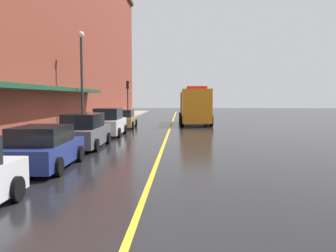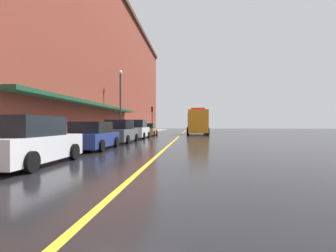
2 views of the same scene
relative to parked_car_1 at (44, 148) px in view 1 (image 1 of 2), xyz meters
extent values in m
plane|color=black|center=(4.03, 16.96, -0.74)|extent=(112.00, 112.00, 0.00)
cube|color=gray|center=(-2.17, 16.96, -0.66)|extent=(2.40, 70.00, 0.15)
cube|color=gold|center=(4.03, 16.96, -0.73)|extent=(0.16, 70.00, 0.01)
cube|color=brown|center=(-9.41, 15.96, 8.35)|extent=(12.09, 64.00, 18.18)
cube|color=#19472D|center=(-2.82, 7.96, 2.36)|extent=(1.20, 22.40, 0.24)
cylinder|color=black|center=(0.91, -4.15, -0.42)|extent=(0.23, 0.64, 0.64)
cube|color=navy|center=(0.00, 0.06, -0.18)|extent=(1.96, 4.45, 0.76)
cube|color=black|center=(0.00, -0.16, 0.51)|extent=(1.73, 2.46, 0.62)
cylinder|color=black|center=(-0.97, 1.40, -0.42)|extent=(0.24, 0.65, 0.64)
cylinder|color=black|center=(0.90, 1.45, -0.42)|extent=(0.24, 0.65, 0.64)
cylinder|color=black|center=(-0.90, -1.33, -0.42)|extent=(0.24, 0.65, 0.64)
cylinder|color=black|center=(0.97, -1.28, -0.42)|extent=(0.24, 0.65, 0.64)
cube|color=#595B60|center=(0.04, 5.43, -0.13)|extent=(1.82, 4.70, 0.87)
cube|color=black|center=(0.04, 5.20, 0.67)|extent=(1.62, 2.59, 0.71)
cylinder|color=black|center=(-0.87, 6.88, -0.42)|extent=(0.23, 0.64, 0.64)
cylinder|color=black|center=(0.93, 6.89, -0.42)|extent=(0.23, 0.64, 0.64)
cylinder|color=black|center=(-0.85, 3.97, -0.42)|extent=(0.23, 0.64, 0.64)
cylinder|color=black|center=(0.95, 3.99, -0.42)|extent=(0.23, 0.64, 0.64)
cube|color=silver|center=(0.10, 11.31, -0.10)|extent=(1.75, 4.31, 0.93)
cube|color=black|center=(0.11, 11.09, 0.75)|extent=(1.56, 2.38, 0.76)
cylinder|color=black|center=(-0.78, 12.64, -0.42)|extent=(0.22, 0.64, 0.64)
cylinder|color=black|center=(0.96, 12.65, -0.42)|extent=(0.22, 0.64, 0.64)
cylinder|color=black|center=(-0.76, 9.97, -0.42)|extent=(0.22, 0.64, 0.64)
cylinder|color=black|center=(0.98, 9.98, -0.42)|extent=(0.22, 0.64, 0.64)
cube|color=#A5844C|center=(0.05, 17.46, -0.19)|extent=(1.96, 4.55, 0.75)
cube|color=black|center=(0.05, 17.24, 0.50)|extent=(1.73, 2.52, 0.61)
cylinder|color=black|center=(-0.92, 18.83, -0.42)|extent=(0.24, 0.65, 0.64)
cylinder|color=black|center=(0.94, 18.88, -0.42)|extent=(0.24, 0.65, 0.64)
cylinder|color=black|center=(-0.85, 16.05, -0.42)|extent=(0.24, 0.65, 0.64)
cylinder|color=black|center=(1.02, 16.10, -0.42)|extent=(0.24, 0.65, 0.64)
cube|color=orange|center=(6.33, 19.14, 1.07)|extent=(2.62, 2.24, 3.01)
cube|color=#3F3F42|center=(6.22, 23.17, 0.95)|extent=(2.71, 5.34, 2.77)
cube|color=red|center=(6.33, 19.14, 2.70)|extent=(1.81, 0.65, 0.24)
cylinder|color=black|center=(7.63, 19.26, -0.24)|extent=(0.33, 1.01, 1.00)
cylinder|color=black|center=(5.03, 19.18, -0.24)|extent=(0.33, 1.01, 1.00)
cylinder|color=black|center=(7.53, 22.55, -0.24)|extent=(0.33, 1.01, 1.00)
cylinder|color=black|center=(4.94, 22.48, -0.24)|extent=(0.33, 1.01, 1.00)
cylinder|color=black|center=(7.47, 24.68, -0.24)|extent=(0.33, 1.01, 1.00)
cylinder|color=black|center=(4.88, 24.61, -0.24)|extent=(0.33, 1.01, 1.00)
cylinder|color=#4C4C51|center=(-1.32, 6.22, -0.06)|extent=(0.07, 0.07, 1.05)
cube|color=black|center=(-1.32, 6.22, 0.60)|extent=(0.14, 0.18, 0.28)
cylinder|color=#4C4C51|center=(-1.32, 2.01, -0.06)|extent=(0.07, 0.07, 1.05)
cube|color=black|center=(-1.32, 2.01, 0.60)|extent=(0.14, 0.18, 0.28)
cylinder|color=#33383D|center=(-1.92, 12.09, 2.66)|extent=(0.18, 0.18, 6.50)
sphere|color=white|center=(-1.92, 12.09, 6.13)|extent=(0.44, 0.44, 0.44)
cylinder|color=#232326|center=(-1.27, 28.94, 1.11)|extent=(0.14, 0.14, 3.40)
cube|color=black|center=(-1.27, 28.94, 3.26)|extent=(0.28, 0.36, 0.90)
sphere|color=red|center=(-1.11, 28.94, 3.56)|extent=(0.16, 0.16, 0.16)
sphere|color=gold|center=(-1.11, 28.94, 3.26)|extent=(0.16, 0.16, 0.16)
sphere|color=green|center=(-1.11, 28.94, 2.96)|extent=(0.16, 0.16, 0.16)
camera|label=1|loc=(5.01, -12.75, 1.85)|focal=38.51mm
camera|label=2|loc=(5.62, -13.79, 0.68)|focal=27.01mm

